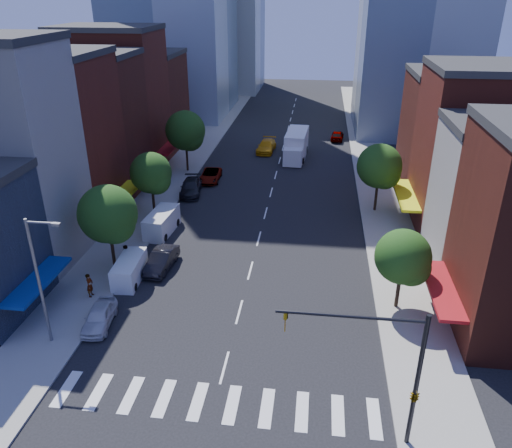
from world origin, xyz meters
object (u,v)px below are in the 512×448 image
(parked_car_rear, at_px, (191,187))
(taxi, at_px, (266,146))
(parked_car_second, at_px, (161,260))
(pedestrian_far, at_px, (126,256))
(parked_car_third, at_px, (210,175))
(traffic_car_oncoming, at_px, (295,153))
(pedestrian_near, at_px, (90,285))
(parked_car_front, at_px, (99,316))
(box_truck, at_px, (296,146))
(cargo_van_near, at_px, (129,271))
(traffic_car_far, at_px, (337,135))
(cargo_van_far, at_px, (161,223))

(parked_car_rear, xyz_separation_m, taxi, (6.89, 17.46, 0.03))
(parked_car_second, bearing_deg, pedestrian_far, -171.47)
(parked_car_third, bearing_deg, traffic_car_oncoming, 45.45)
(parked_car_third, relative_size, pedestrian_near, 2.60)
(parked_car_front, bearing_deg, pedestrian_far, 90.86)
(traffic_car_oncoming, xyz_separation_m, box_truck, (0.07, -0.13, 1.04))
(pedestrian_near, bearing_deg, cargo_van_near, -38.51)
(cargo_van_near, distance_m, box_truck, 36.35)
(taxi, height_order, traffic_car_oncoming, taxi)
(parked_car_front, height_order, parked_car_third, parked_car_front)
(box_truck, xyz_separation_m, pedestrian_far, (-12.63, -32.43, -0.58))
(taxi, distance_m, box_truck, 5.02)
(traffic_car_oncoming, distance_m, pedestrian_near, 39.70)
(traffic_car_oncoming, relative_size, traffic_car_far, 0.91)
(parked_car_front, bearing_deg, traffic_car_far, 64.34)
(cargo_van_near, bearing_deg, parked_car_front, -93.24)
(cargo_van_near, bearing_deg, box_truck, 68.16)
(parked_car_front, xyz_separation_m, box_truck, (11.63, 40.38, 0.98))
(cargo_van_far, distance_m, pedestrian_near, 11.73)
(parked_car_third, bearing_deg, box_truck, 44.92)
(parked_car_second, height_order, traffic_car_oncoming, parked_car_second)
(parked_car_second, relative_size, parked_car_rear, 0.87)
(cargo_van_far, bearing_deg, box_truck, 69.94)
(parked_car_second, xyz_separation_m, pedestrian_near, (-4.09, -4.95, 0.32))
(parked_car_front, relative_size, box_truck, 0.47)
(parked_car_rear, bearing_deg, taxi, 60.82)
(taxi, xyz_separation_m, traffic_car_far, (10.37, 7.44, -0.06))
(box_truck, bearing_deg, pedestrian_far, -108.11)
(box_truck, bearing_deg, pedestrian_near, -107.11)
(parked_car_third, distance_m, parked_car_rear, 4.73)
(taxi, xyz_separation_m, pedestrian_far, (-8.23, -34.67, 0.32))
(parked_car_rear, distance_m, pedestrian_near, 22.05)
(cargo_van_near, height_order, pedestrian_near, pedestrian_near)
(traffic_car_far, distance_m, pedestrian_far, 46.03)
(box_truck, bearing_deg, cargo_van_far, -111.29)
(parked_car_second, distance_m, pedestrian_far, 3.03)
(parked_car_front, height_order, cargo_van_far, cargo_van_far)
(parked_car_front, bearing_deg, box_truck, 67.63)
(parked_car_rear, height_order, cargo_van_far, cargo_van_far)
(traffic_car_oncoming, bearing_deg, cargo_van_far, 71.83)
(parked_car_second, relative_size, cargo_van_far, 0.92)
(parked_car_second, distance_m, traffic_car_oncoming, 33.71)
(cargo_van_near, distance_m, traffic_car_far, 47.49)
(box_truck, bearing_deg, taxi, 156.23)
(traffic_car_far, bearing_deg, pedestrian_near, 73.20)
(parked_car_second, xyz_separation_m, parked_car_rear, (-1.67, 16.97, 0.01))
(box_truck, relative_size, pedestrian_far, 4.62)
(cargo_van_far, height_order, pedestrian_far, pedestrian_far)
(cargo_van_far, relative_size, pedestrian_near, 2.69)
(cargo_van_far, bearing_deg, traffic_car_oncoming, 70.17)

